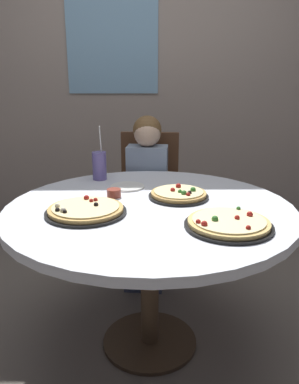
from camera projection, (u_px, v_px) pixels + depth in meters
The scene contains 11 objects.
ground_plane at pixel (150, 342), 2.00m from camera, with size 8.00×8.00×0.00m, color slate.
wall_with_window at pixel (145, 59), 3.27m from camera, with size 5.20×0.14×2.90m.
dining_table at pixel (150, 223), 1.80m from camera, with size 1.33×1.33×0.75m.
chair_wooden at pixel (149, 195), 2.67m from camera, with size 0.44×0.44×0.95m.
diner_child at pixel (146, 210), 2.51m from camera, with size 0.29×0.42×1.08m.
pizza_veggie at pixel (229, 223), 1.52m from camera, with size 0.35×0.35×0.05m.
pizza_cheese at pixel (86, 210), 1.67m from camera, with size 0.35×0.35×0.05m.
pizza_pepperoni at pixel (179, 194), 1.89m from camera, with size 0.29×0.29×0.05m.
soda_cup at pixel (99, 166), 2.20m from camera, with size 0.08×0.08×0.31m.
sauce_bowl at pixel (114, 193), 1.90m from camera, with size 0.07×0.07×0.04m, color brown.
plate_small at pixel (127, 187), 2.06m from camera, with size 0.18×0.18×0.01m, color white.
Camera 1 is at (-0.03, -1.68, 1.33)m, focal length 36.04 mm.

